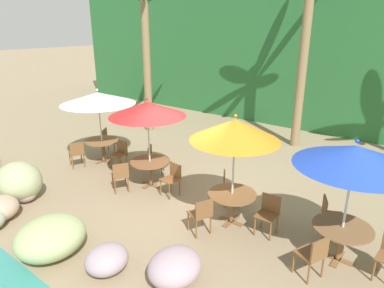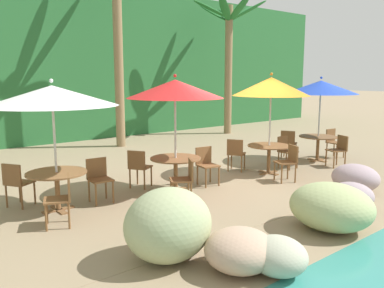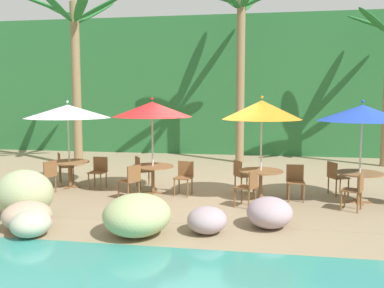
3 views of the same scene
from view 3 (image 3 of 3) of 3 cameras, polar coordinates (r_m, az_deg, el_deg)
name	(u,v)px [view 3 (image 3 of 3)]	position (r m, az deg, el deg)	size (l,w,h in m)	color
ground_plane	(207,195)	(11.38, 2.03, -6.71)	(120.00, 120.00, 0.00)	#937F60
terrace_deck	(207,195)	(11.38, 2.03, -6.69)	(18.00, 5.20, 0.01)	#937F60
foliage_backdrop	(235,86)	(20.05, 5.61, 7.56)	(28.00, 2.40, 6.00)	#286633
rock_seawall	(73,209)	(9.00, -15.39, -8.20)	(16.32, 2.56, 1.01)	#AF928F
umbrella_white	(68,111)	(12.54, -15.98, 4.14)	(2.35, 2.35, 2.44)	silver
dining_table_white	(70,166)	(12.68, -15.77, -2.76)	(1.10, 1.10, 0.74)	brown
chair_white_seaward	(99,170)	(12.38, -12.13, -3.36)	(0.45, 0.46, 0.87)	brown
chair_white_inland	(63,165)	(13.52, -16.57, -2.66)	(0.59, 0.58, 0.87)	brown
chair_white_left	(48,174)	(12.08, -18.42, -3.79)	(0.55, 0.55, 0.87)	brown
umbrella_red	(152,109)	(11.35, -5.25, 4.54)	(2.07, 2.07, 2.53)	silver
dining_table_red	(153,170)	(11.51, -5.17, -3.46)	(1.10, 1.10, 0.74)	brown
chair_red_seaward	(184,175)	(11.31, -1.01, -4.13)	(0.48, 0.48, 0.87)	brown
chair_red_inland	(141,169)	(12.31, -6.67, -3.31)	(0.58, 0.58, 0.87)	brown
chair_red_left	(131,179)	(10.89, -8.00, -4.61)	(0.58, 0.58, 0.87)	brown
umbrella_orange	(262,110)	(10.71, 9.15, 4.43)	(1.94, 1.94, 2.57)	silver
dining_table_orange	(261,175)	(10.88, 9.00, -4.09)	(1.10, 1.10, 0.74)	brown
chair_orange_seaward	(295,180)	(11.05, 13.40, -4.56)	(0.44, 0.45, 0.87)	brown
chair_orange_inland	(241,174)	(11.59, 6.48, -3.92)	(0.58, 0.58, 0.87)	brown
chair_orange_left	(249,186)	(10.11, 7.47, -5.46)	(0.56, 0.55, 0.87)	brown
umbrella_blue	(362,113)	(11.05, 21.45, 3.81)	(2.10, 2.10, 2.48)	silver
dining_table_blue	(360,178)	(11.21, 21.12, -4.13)	(1.10, 1.10, 0.74)	brown
chair_blue_inland	(336,176)	(11.86, 18.32, -3.96)	(0.57, 0.56, 0.87)	brown
chair_blue_left	(356,189)	(10.40, 20.69, -5.49)	(0.55, 0.55, 0.87)	brown
palm_tree_nearest	(75,48)	(16.46, -15.10, 12.02)	(3.62, 3.50, 6.15)	olive
palm_tree_second	(240,48)	(16.87, 6.36, 12.45)	(3.25, 3.11, 6.59)	olive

